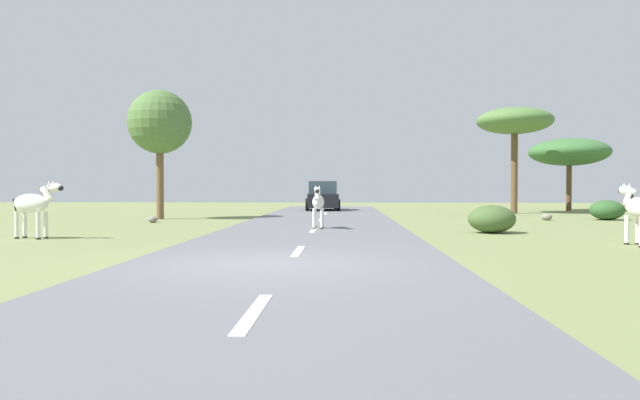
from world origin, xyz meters
name	(u,v)px	position (x,y,z in m)	size (l,w,h in m)	color
ground_plane	(264,266)	(0.00, 0.00, 0.00)	(90.00, 90.00, 0.00)	olive
road	(289,265)	(0.45, 0.00, 0.03)	(6.00, 64.00, 0.05)	slate
lane_markings	(283,272)	(0.45, -1.00, 0.05)	(0.16, 56.00, 0.01)	silver
zebra_0	(318,203)	(0.56, 8.89, 0.90)	(0.40, 1.51, 1.42)	silver
zebra_1	(34,204)	(-7.03, 5.25, 0.95)	(1.65, 0.70, 1.59)	silver
zebra_2	(638,208)	(8.45, 4.01, 0.90)	(0.43, 1.60, 1.51)	silver
car_0	(322,197)	(0.08, 24.83, 0.85)	(2.24, 4.45, 1.74)	black
tree_0	(569,152)	(14.98, 25.31, 3.54)	(4.69, 4.69, 4.37)	brown
tree_1	(515,122)	(10.65, 21.64, 4.96)	(4.05, 4.05, 5.74)	brown
tree_4	(160,123)	(-6.77, 15.23, 4.28)	(2.81, 2.81, 5.72)	brown
bush_0	(607,210)	(12.79, 15.33, 0.43)	(1.44, 1.30, 0.86)	#2D5628
bush_1	(492,219)	(5.95, 7.81, 0.43)	(1.44, 1.30, 0.86)	#425B2D
rock_0	(547,217)	(10.10, 15.00, 0.14)	(0.45, 0.43, 0.29)	gray
rock_2	(153,220)	(-6.22, 12.58, 0.13)	(0.38, 0.36, 0.25)	gray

